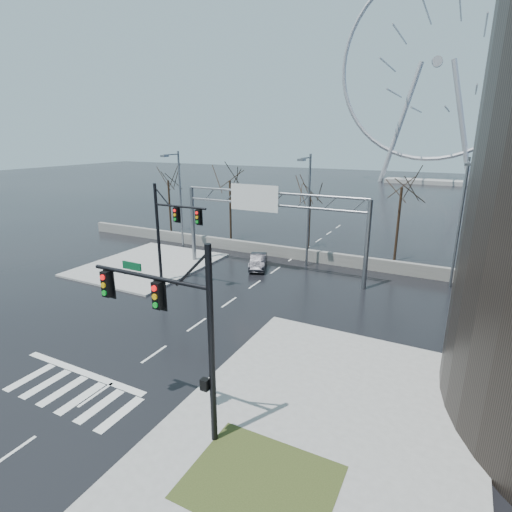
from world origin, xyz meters
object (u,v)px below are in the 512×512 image
Objects in this scene: sign_gantry at (267,214)px; car at (258,261)px; ferris_wheel at (436,70)px; signal_mast_near at (179,322)px; signal_mast_far at (169,226)px.

sign_gantry reaches higher than car.
sign_gantry is 4.79m from car.
ferris_wheel reaches higher than sign_gantry.
ferris_wheel is 13.00× the size of car.
sign_gantry is at bearing -93.84° from ferris_wheel.
car is (-6.77, 19.89, -4.23)m from signal_mast_near.
signal_mast_far is at bearing -143.25° from car.
car is (-1.26, 0.89, -4.54)m from sign_gantry.
car is at bearing 58.40° from signal_mast_far.
signal_mast_near and signal_mast_far have the same top height.
signal_mast_near is at bearing -73.81° from sign_gantry.
sign_gantry is (-5.52, 19.00, 0.31)m from signal_mast_near.
signal_mast_far is 89.30m from ferris_wheel.
ferris_wheel is (5.38, 80.04, 20.95)m from sign_gantry.
signal_mast_far is 8.14m from sign_gantry.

